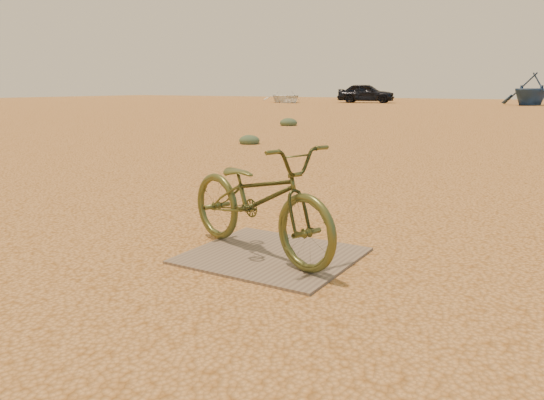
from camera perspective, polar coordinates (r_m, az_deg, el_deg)
The scene contains 8 objects.
ground at distance 4.02m, azimuth -3.43°, elevation -8.50°, with size 120.00×120.00×0.00m, color #DF9D54.
plywood_board at distance 4.52m, azimuth 0.00°, elevation -5.98°, with size 1.34×1.23×0.02m, color #7C6A52.
bicycle at distance 4.43m, azimuth -1.50°, elevation 0.16°, with size 0.63×1.81×0.95m, color #4D5123.
car at distance 47.12m, azimuth 10.09°, elevation 11.25°, with size 1.93×4.79×1.63m, color black.
boat_near_left at distance 47.11m, azimuth 1.45°, elevation 11.03°, with size 3.33×4.66×0.97m, color white.
boat_far_left at distance 44.77m, azimuth 26.11°, elevation 10.69°, with size 3.98×4.61×2.42m, color #2F4C75.
kale_a at distance 13.36m, azimuth -2.45°, elevation 6.07°, with size 0.52×0.52×0.28m, color #4E6242.
kale_c at distance 19.61m, azimuth 1.79°, elevation 8.02°, with size 0.63×0.63×0.35m, color #4E6242.
Camera 1 is at (2.13, -3.10, 1.42)m, focal length 35.00 mm.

